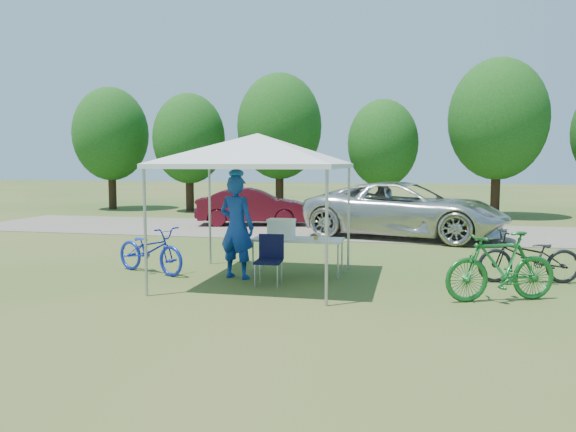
# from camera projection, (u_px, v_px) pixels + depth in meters

# --- Properties ---
(ground) EXTENTS (100.00, 100.00, 0.00)m
(ground) POSITION_uv_depth(u_px,v_px,m) (258.00, 281.00, 10.42)
(ground) COLOR #2D5119
(ground) RESTS_ON ground
(gravel_strip) EXTENTS (24.00, 5.00, 0.02)m
(gravel_strip) POSITION_uv_depth(u_px,v_px,m) (325.00, 230.00, 18.19)
(gravel_strip) COLOR gray
(gravel_strip) RESTS_ON ground
(canopy) EXTENTS (4.53, 4.53, 3.00)m
(canopy) POSITION_uv_depth(u_px,v_px,m) (258.00, 138.00, 10.16)
(canopy) COLOR #A5A5AA
(canopy) RESTS_ON ground
(treeline) EXTENTS (24.89, 4.28, 6.30)m
(treeline) POSITION_uv_depth(u_px,v_px,m) (340.00, 131.00, 23.79)
(treeline) COLOR #382314
(treeline) RESTS_ON ground
(folding_table) EXTENTS (1.75, 0.73, 0.72)m
(folding_table) POSITION_uv_depth(u_px,v_px,m) (298.00, 241.00, 10.97)
(folding_table) COLOR white
(folding_table) RESTS_ON ground
(folding_chair) EXTENTS (0.48, 0.49, 0.90)m
(folding_chair) POSITION_uv_depth(u_px,v_px,m) (270.00, 255.00, 10.14)
(folding_chair) COLOR black
(folding_chair) RESTS_ON ground
(cooler) EXTENTS (0.52, 0.35, 0.38)m
(cooler) POSITION_uv_depth(u_px,v_px,m) (281.00, 228.00, 11.02)
(cooler) COLOR white
(cooler) RESTS_ON folding_table
(ice_cream_cup) EXTENTS (0.08, 0.08, 0.06)m
(ice_cream_cup) POSITION_uv_depth(u_px,v_px,m) (316.00, 238.00, 10.83)
(ice_cream_cup) COLOR gold
(ice_cream_cup) RESTS_ON folding_table
(cyclist) EXTENTS (0.81, 0.63, 1.96)m
(cyclist) POSITION_uv_depth(u_px,v_px,m) (237.00, 227.00, 10.62)
(cyclist) COLOR navy
(cyclist) RESTS_ON ground
(bike_blue) EXTENTS (1.89, 1.25, 0.94)m
(bike_blue) POSITION_uv_depth(u_px,v_px,m) (150.00, 250.00, 11.16)
(bike_blue) COLOR #1529BF
(bike_blue) RESTS_ON ground
(bike_green) EXTENTS (1.92, 1.16, 1.11)m
(bike_green) POSITION_uv_depth(u_px,v_px,m) (501.00, 267.00, 8.89)
(bike_green) COLOR #166425
(bike_green) RESTS_ON ground
(bike_dark) EXTENTS (1.92, 0.92, 0.97)m
(bike_dark) POSITION_uv_depth(u_px,v_px,m) (530.00, 257.00, 10.24)
(bike_dark) COLOR black
(bike_dark) RESTS_ON ground
(minivan) EXTENTS (6.28, 4.00, 1.61)m
(minivan) POSITION_uv_depth(u_px,v_px,m) (405.00, 209.00, 16.39)
(minivan) COLOR silver
(minivan) RESTS_ON gravel_strip
(sedan) EXTENTS (4.08, 2.15, 1.28)m
(sedan) POSITION_uv_depth(u_px,v_px,m) (253.00, 207.00, 19.57)
(sedan) COLOR #540E1A
(sedan) RESTS_ON gravel_strip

